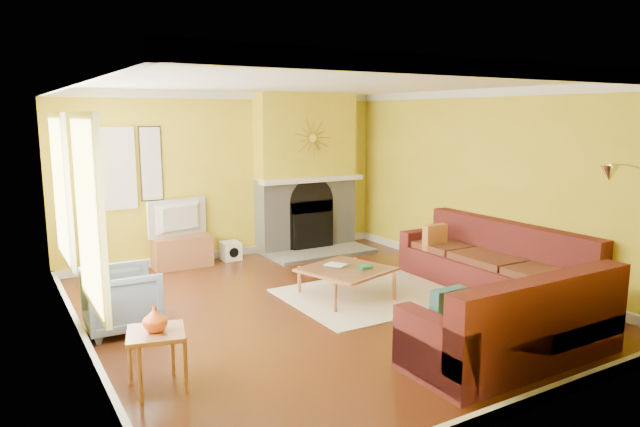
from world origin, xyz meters
TOP-DOWN VIEW (x-y plane):
  - floor at (0.00, 0.00)m, footprint 5.50×6.00m
  - ceiling at (0.00, 0.00)m, footprint 5.50×6.00m
  - wall_back at (0.00, 3.01)m, footprint 5.50×0.02m
  - wall_front at (0.00, -3.01)m, footprint 5.50×0.02m
  - wall_left at (-2.76, 0.00)m, footprint 0.02×6.00m
  - wall_right at (2.76, 0.00)m, footprint 0.02×6.00m
  - baseboard at (0.00, 0.00)m, footprint 5.50×6.00m
  - crown_molding at (0.00, 0.00)m, footprint 5.50×6.00m
  - window_left_near at (-2.72, 1.30)m, footprint 0.06×1.22m
  - window_left_far at (-2.72, -0.60)m, footprint 0.06×1.22m
  - window_back at (-1.90, 2.96)m, footprint 0.82×0.06m
  - wall_art at (-1.25, 2.97)m, footprint 0.34×0.04m
  - fireplace at (1.35, 2.80)m, footprint 1.80×0.40m
  - mantel at (1.35, 2.56)m, footprint 1.92×0.22m
  - hearth at (1.35, 2.25)m, footprint 1.80×0.70m
  - sunburst at (1.35, 2.57)m, footprint 0.70×0.04m
  - rug at (0.89, 0.04)m, footprint 2.40×1.80m
  - sectional_sofa at (1.22, -0.94)m, footprint 3.07×3.52m
  - coffee_table at (0.46, 0.17)m, footprint 1.23×1.23m
  - media_console at (-0.91, 2.70)m, footprint 0.88×0.40m
  - tv at (-0.91, 2.70)m, footprint 0.99×0.35m
  - subwoofer at (-0.10, 2.75)m, footprint 0.30×0.30m
  - armchair at (-2.27, 0.46)m, footprint 0.79×0.77m
  - side_table at (-2.31, -1.11)m, footprint 0.58×0.58m
  - vase at (-2.31, -1.11)m, footprint 0.25×0.25m
  - book at (0.31, 0.27)m, footprint 0.29×0.32m
  - arc_lamp at (1.99, -2.71)m, footprint 1.22×0.36m

SIDE VIEW (x-z plane):
  - floor at x=0.00m, z-range -0.02..0.00m
  - rug at x=0.89m, z-range 0.00..0.02m
  - hearth at x=1.35m, z-range 0.00..0.06m
  - baseboard at x=0.00m, z-range 0.00..0.12m
  - subwoofer at x=-0.10m, z-range 0.00..0.30m
  - coffee_table at x=0.46m, z-range 0.00..0.39m
  - media_console at x=-0.91m, z-range 0.00..0.49m
  - side_table at x=-2.31m, z-range 0.00..0.52m
  - armchair at x=-2.27m, z-range 0.00..0.70m
  - book at x=0.31m, z-range 0.39..0.41m
  - sectional_sofa at x=1.22m, z-range 0.00..0.90m
  - vase at x=-2.31m, z-range 0.52..0.74m
  - tv at x=-0.91m, z-range 0.49..1.06m
  - arc_lamp at x=1.99m, z-range 0.00..1.88m
  - mantel at x=1.35m, z-range 1.21..1.29m
  - wall_back at x=0.00m, z-range 0.00..2.70m
  - wall_front at x=0.00m, z-range 0.00..2.70m
  - wall_left at x=-2.76m, z-range 0.00..2.70m
  - wall_right at x=2.76m, z-range 0.00..2.70m
  - fireplace at x=1.35m, z-range 0.00..2.70m
  - window_left_near at x=-2.72m, z-range 0.64..2.36m
  - window_left_far at x=-2.72m, z-range 0.64..2.36m
  - window_back at x=-1.90m, z-range 0.94..2.16m
  - wall_art at x=-1.25m, z-range 1.03..2.17m
  - sunburst at x=1.35m, z-range 1.60..2.30m
  - crown_molding at x=0.00m, z-range 2.58..2.70m
  - ceiling at x=0.00m, z-range 2.70..2.72m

